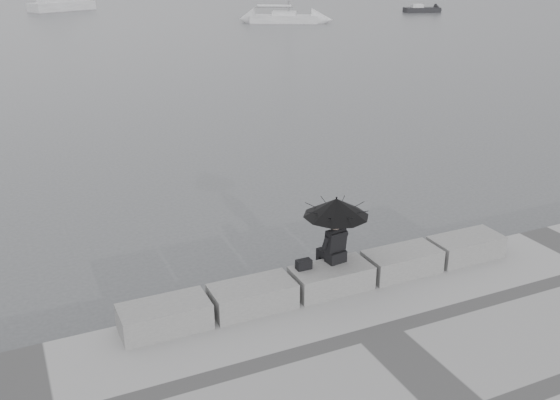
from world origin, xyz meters
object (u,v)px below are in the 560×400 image
seated_person (336,214)px  sailboat_right (284,18)px  small_motorboat (422,10)px  motor_cruiser (62,3)px

seated_person → sailboat_right: sailboat_right is taller
sailboat_right → small_motorboat: (21.41, 4.61, -0.21)m
motor_cruiser → sailboat_right: bearing=-79.0°
small_motorboat → sailboat_right: bearing=-152.1°
seated_person → sailboat_right: (23.60, 52.70, -1.50)m
sailboat_right → motor_cruiser: size_ratio=1.47×
seated_person → small_motorboat: size_ratio=0.29×
sailboat_right → motor_cruiser: bearing=156.3°
seated_person → sailboat_right: bearing=58.5°
seated_person → sailboat_right: 57.76m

